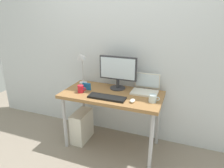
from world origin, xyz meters
TOP-DOWN VIEW (x-y plane):
  - ground_plane at (0.00, 0.00)m, footprint 6.00×6.00m
  - back_wall at (0.00, 0.37)m, footprint 4.40×0.04m
  - desk at (0.00, 0.00)m, footprint 1.23×0.62m
  - monitor at (0.01, 0.18)m, footprint 0.49×0.20m
  - laptop at (0.37, 0.19)m, footprint 0.32×0.27m
  - desk_lamp at (-0.51, 0.18)m, footprint 0.11×0.16m
  - keyboard at (0.00, -0.17)m, footprint 0.44×0.14m
  - mouse at (0.30, -0.16)m, footprint 0.06×0.09m
  - coffee_mug at (-0.37, -0.12)m, footprint 0.11×0.07m
  - glass_cup at (0.51, -0.08)m, footprint 0.12×0.09m
  - photo_frame at (-0.34, -0.01)m, footprint 0.11×0.02m
  - computer_tower at (-0.43, -0.03)m, footprint 0.18×0.36m

SIDE VIEW (x-z plane):
  - ground_plane at x=0.00m, z-range 0.00..0.00m
  - computer_tower at x=-0.43m, z-range 0.00..0.42m
  - desk at x=0.00m, z-range 0.30..1.05m
  - keyboard at x=0.00m, z-range 0.75..0.77m
  - mouse at x=0.30m, z-range 0.75..0.78m
  - glass_cup at x=0.51m, z-range 0.75..0.84m
  - coffee_mug at x=-0.37m, z-range 0.75..0.85m
  - photo_frame at x=-0.34m, z-range 0.75..0.84m
  - laptop at x=0.37m, z-range 0.70..0.92m
  - monitor at x=0.01m, z-range 0.78..1.20m
  - desk_lamp at x=-0.51m, z-range 0.85..1.30m
  - back_wall at x=0.00m, z-range 0.00..2.60m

